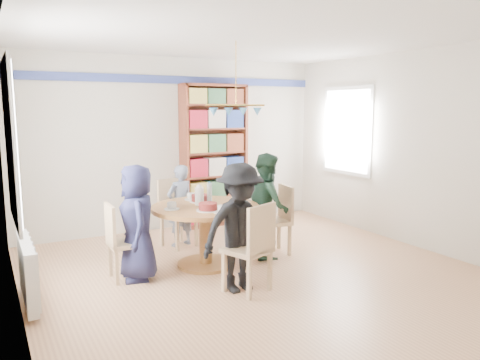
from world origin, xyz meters
TOP-DOWN VIEW (x-y plane):
  - ground at (0.00, 0.00)m, footprint 5.00×5.00m
  - room_shell at (-0.26, 0.87)m, footprint 5.00×5.00m
  - radiator at (-2.42, 0.30)m, footprint 0.12×1.00m
  - dining_table at (-0.41, 0.53)m, footprint 1.30×1.30m
  - chair_left at (-1.44, 0.56)m, footprint 0.39×0.39m
  - chair_right at (0.66, 0.53)m, footprint 0.45×0.45m
  - chair_far at (-0.42, 1.52)m, footprint 0.52×0.52m
  - chair_near at (-0.34, -0.50)m, footprint 0.54×0.54m
  - person_left at (-1.26, 0.49)m, footprint 0.51×0.69m
  - person_right at (0.46, 0.50)m, footprint 0.70×0.79m
  - person_far at (-0.36, 1.47)m, footprint 0.47×0.37m
  - person_near at (-0.42, -0.36)m, footprint 0.91×0.56m
  - bookshelf at (0.59, 2.34)m, footprint 1.09×0.33m
  - tableware at (-0.43, 0.55)m, footprint 1.04×1.04m

SIDE VIEW (x-z plane):
  - ground at x=0.00m, z-range 0.00..0.00m
  - radiator at x=-2.42m, z-range 0.05..0.65m
  - chair_left at x=-1.44m, z-range 0.04..0.92m
  - chair_right at x=0.66m, z-range 0.05..0.95m
  - chair_far at x=-0.42m, z-range 0.05..0.99m
  - chair_near at x=-0.34m, z-range 0.05..1.00m
  - dining_table at x=-0.41m, z-range 0.18..0.93m
  - person_far at x=-0.36m, z-range 0.00..1.14m
  - person_left at x=-1.26m, z-range 0.00..1.30m
  - person_right at x=0.46m, z-range 0.00..1.35m
  - person_near at x=-0.42m, z-range 0.00..1.36m
  - tableware at x=-0.43m, z-range 0.67..0.95m
  - bookshelf at x=0.59m, z-range -0.02..2.28m
  - room_shell at x=-0.26m, z-range -0.85..4.15m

